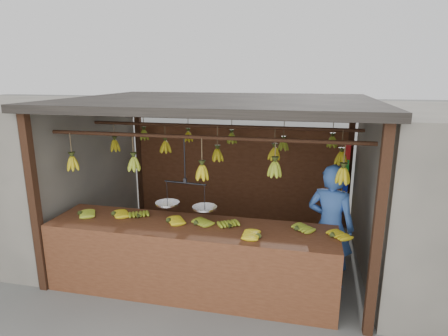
# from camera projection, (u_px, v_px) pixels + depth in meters

# --- Properties ---
(ground) EXTENTS (80.00, 80.00, 0.00)m
(ground) POSITION_uv_depth(u_px,v_px,m) (220.00, 252.00, 5.91)
(ground) COLOR #5B5B57
(stall) EXTENTS (4.30, 3.30, 2.40)m
(stall) POSITION_uv_depth(u_px,v_px,m) (224.00, 125.00, 5.74)
(stall) COLOR black
(stall) RESTS_ON ground
(neighbor_left) EXTENTS (3.00, 3.00, 2.30)m
(neighbor_left) POSITION_uv_depth(u_px,v_px,m) (15.00, 169.00, 6.39)
(neighbor_left) COLOR slate
(neighbor_left) RESTS_ON ground
(counter) EXTENTS (3.69, 0.83, 0.96)m
(counter) POSITION_uv_depth(u_px,v_px,m) (188.00, 243.00, 4.59)
(counter) COLOR #5A2F1B
(counter) RESTS_ON ground
(hanging_bananas) EXTENTS (3.61, 2.23, 0.37)m
(hanging_bananas) POSITION_uv_depth(u_px,v_px,m) (219.00, 152.00, 5.51)
(hanging_bananas) COLOR gold
(hanging_bananas) RESTS_ON ground
(balance_scale) EXTENTS (0.81, 0.35, 0.89)m
(balance_scale) POSITION_uv_depth(u_px,v_px,m) (186.00, 202.00, 4.72)
(balance_scale) COLOR black
(balance_scale) RESTS_ON ground
(vendor) EXTENTS (0.70, 0.57, 1.66)m
(vendor) POSITION_uv_depth(u_px,v_px,m) (330.00, 227.00, 4.80)
(vendor) COLOR #3359A5
(vendor) RESTS_ON ground
(bag_bundles) EXTENTS (0.08, 0.26, 1.15)m
(bag_bundles) POSITION_uv_depth(u_px,v_px,m) (345.00, 175.00, 6.53)
(bag_bundles) COLOR red
(bag_bundles) RESTS_ON ground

